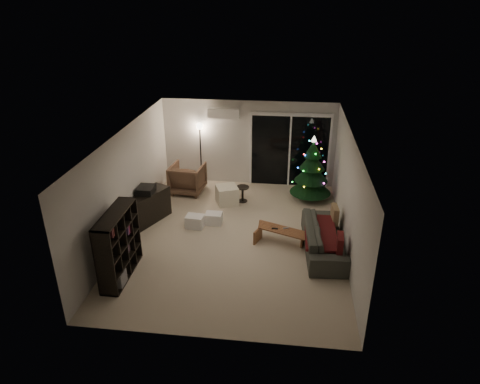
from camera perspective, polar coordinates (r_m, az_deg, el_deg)
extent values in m
plane|color=beige|center=(10.11, -0.77, -6.09)|extent=(6.50, 6.50, 0.00)
plane|color=white|center=(9.07, -0.86, 7.56)|extent=(6.50, 6.50, 0.00)
cube|color=silver|center=(12.53, 1.15, 6.53)|extent=(5.00, 0.02, 2.50)
cube|color=silver|center=(6.74, -4.50, -11.15)|extent=(5.00, 0.02, 2.50)
cube|color=silver|center=(10.13, -14.97, 1.05)|extent=(0.02, 6.50, 2.50)
cube|color=silver|center=(9.55, 14.24, -0.39)|extent=(0.02, 6.50, 2.50)
cube|color=black|center=(12.52, 6.63, 5.38)|extent=(2.20, 0.02, 2.10)
cube|color=white|center=(12.24, -2.19, 10.47)|extent=(0.90, 0.22, 0.28)
cube|color=#3F3833|center=(13.41, 6.43, 1.69)|extent=(2.60, 1.00, 0.10)
cube|color=white|center=(13.57, 6.57, 4.49)|extent=(2.20, 0.06, 1.00)
cube|color=black|center=(10.88, -12.22, -1.97)|extent=(0.94, 1.32, 0.78)
cube|color=black|center=(10.68, -12.45, 0.28)|extent=(0.39, 0.47, 0.17)
imported|color=brown|center=(12.29, -7.01, 1.81)|extent=(0.98, 1.01, 0.84)
cube|color=silver|center=(11.60, -1.74, -0.39)|extent=(0.71, 0.71, 0.49)
cube|color=white|center=(10.53, -6.03, -3.91)|extent=(0.46, 0.36, 0.31)
cube|color=white|center=(10.64, -3.51, -3.53)|extent=(0.41, 0.31, 0.29)
cylinder|color=black|center=(11.71, 0.35, -0.26)|extent=(0.41, 0.41, 0.44)
cylinder|color=black|center=(12.74, -5.25, 5.03)|extent=(0.29, 0.29, 1.78)
imported|color=#383A34|center=(9.66, 11.19, -6.03)|extent=(0.97, 2.21, 0.63)
cube|color=#500E15|center=(9.58, 10.67, -5.28)|extent=(0.68, 1.56, 0.05)
cube|color=#907353|center=(10.13, 12.51, -2.96)|extent=(0.16, 0.42, 0.42)
cube|color=#500E15|center=(9.00, 13.17, -6.81)|extent=(0.15, 0.42, 0.42)
cube|color=black|center=(9.77, 4.66, -4.87)|extent=(0.14, 0.04, 0.02)
cube|color=slate|center=(9.81, 6.14, -4.80)|extent=(0.14, 0.08, 0.02)
cone|color=black|center=(11.73, 9.56, 3.12)|extent=(1.45, 1.45, 1.83)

